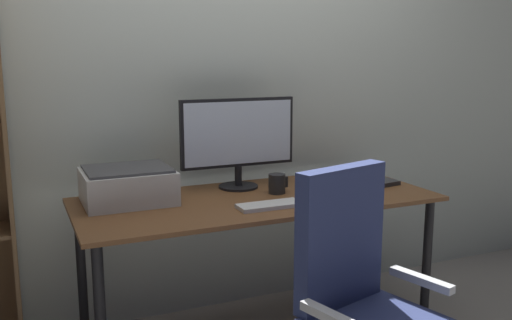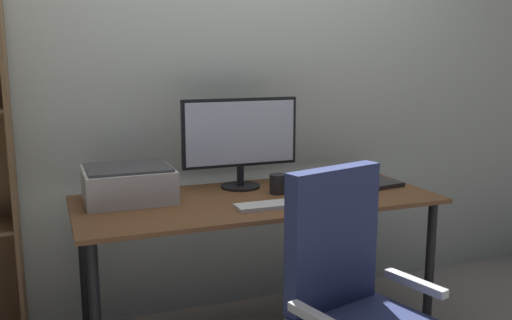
{
  "view_description": "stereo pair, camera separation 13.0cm",
  "coord_description": "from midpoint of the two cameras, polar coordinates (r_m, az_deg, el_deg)",
  "views": [
    {
      "loc": [
        -1.04,
        -2.34,
        1.4
      ],
      "look_at": [
        -0.01,
        -0.0,
        0.92
      ],
      "focal_mm": 39.16,
      "sensor_mm": 36.0,
      "label": 1
    },
    {
      "loc": [
        -0.92,
        -2.39,
        1.4
      ],
      "look_at": [
        -0.01,
        -0.0,
        0.92
      ],
      "focal_mm": 39.16,
      "sensor_mm": 36.0,
      "label": 2
    }
  ],
  "objects": [
    {
      "name": "monitor",
      "position": [
        2.79,
        -3.16,
        2.37
      ],
      "size": [
        0.6,
        0.2,
        0.45
      ],
      "color": "black",
      "rests_on": "desk"
    },
    {
      "name": "keyboard",
      "position": [
        2.47,
        -0.09,
        -4.66
      ],
      "size": [
        0.29,
        0.11,
        0.02
      ],
      "primitive_type": "cube",
      "rotation": [
        0.0,
        0.0,
        0.0
      ],
      "color": "silver",
      "rests_on": "desk"
    },
    {
      "name": "desk",
      "position": [
        2.67,
        -1.3,
        -5.49
      ],
      "size": [
        1.69,
        0.72,
        0.74
      ],
      "color": "brown",
      "rests_on": "ground"
    },
    {
      "name": "coffee_mug",
      "position": [
        2.71,
        0.8,
        -2.44
      ],
      "size": [
        0.1,
        0.08,
        0.1
      ],
      "color": "black",
      "rests_on": "desk"
    },
    {
      "name": "back_wall",
      "position": [
        3.06,
        -5.21,
        8.7
      ],
      "size": [
        6.4,
        0.1,
        2.6
      ],
      "primitive_type": "cube",
      "color": "beige",
      "rests_on": "ground"
    },
    {
      "name": "mouse",
      "position": [
        2.56,
        4.28,
        -4.0
      ],
      "size": [
        0.08,
        0.11,
        0.03
      ],
      "primitive_type": "cube",
      "rotation": [
        0.0,
        0.0,
        -0.22
      ],
      "color": "black",
      "rests_on": "desk"
    },
    {
      "name": "laptop",
      "position": [
        2.94,
        9.59,
        -2.28
      ],
      "size": [
        0.35,
        0.27,
        0.02
      ],
      "primitive_type": "cube",
      "rotation": [
        0.0,
        0.0,
        0.15
      ],
      "color": "#2D2D30",
      "rests_on": "desk"
    },
    {
      "name": "printer",
      "position": [
        2.62,
        -14.35,
        -2.51
      ],
      "size": [
        0.4,
        0.34,
        0.16
      ],
      "color": "silver",
      "rests_on": "desk"
    }
  ]
}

